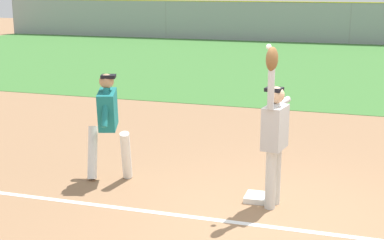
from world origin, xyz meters
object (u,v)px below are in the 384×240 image
object	(u,v)px
runner	(108,119)
parked_car_black	(224,22)
baseball	(269,47)
first_base	(258,198)
fielder	(274,130)
parked_car_blue	(334,25)
parked_car_white	(131,21)

from	to	relation	value
runner	parked_car_black	bearing A→B (deg)	82.94
parked_car_black	baseball	bearing A→B (deg)	-67.62
first_base	fielder	xyz separation A→B (m)	(0.22, -0.16, 1.08)
parked_car_black	parked_car_blue	xyz separation A→B (m)	(6.76, 0.03, 0.00)
baseball	parked_car_white	size ratio (longest dim) A/B	0.02
fielder	parked_car_white	distance (m)	29.98
baseball	parked_car_blue	size ratio (longest dim) A/B	0.02
fielder	parked_car_white	world-z (taller)	fielder
fielder	parked_car_blue	xyz separation A→B (m)	(-1.01, 27.34, -0.45)
runner	parked_car_black	xyz separation A→B (m)	(-5.10, 26.99, -0.32)
parked_car_white	first_base	bearing A→B (deg)	-61.94
fielder	runner	size ratio (longest dim) A/B	1.33
first_base	parked_car_white	bearing A→B (deg)	117.30
fielder	baseball	distance (m)	1.14
first_base	fielder	distance (m)	1.11
runner	baseball	bearing A→B (deg)	-23.62
first_base	runner	size ratio (longest dim) A/B	0.22
first_base	runner	distance (m)	2.64
fielder	runner	bearing A→B (deg)	2.73
parked_car_white	parked_car_blue	xyz separation A→B (m)	(12.85, 0.76, 0.00)
runner	first_base	bearing A→B (deg)	-21.59
baseball	parked_car_blue	xyz separation A→B (m)	(-0.89, 27.28, -1.57)
fielder	parked_car_white	size ratio (longest dim) A/B	0.52
runner	baseball	world-z (taller)	baseball
fielder	parked_car_white	xyz separation A→B (m)	(-13.86, 26.58, -0.45)
runner	parked_car_white	xyz separation A→B (m)	(-11.18, 26.26, -0.32)
parked_car_blue	baseball	bearing A→B (deg)	-92.38
first_base	parked_car_white	xyz separation A→B (m)	(-13.64, 26.42, 0.63)
parked_car_white	fielder	bearing A→B (deg)	-61.70
fielder	parked_car_black	distance (m)	28.40
parked_car_black	fielder	bearing A→B (deg)	-67.41
baseball	parked_car_black	xyz separation A→B (m)	(-7.65, 27.25, -1.57)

